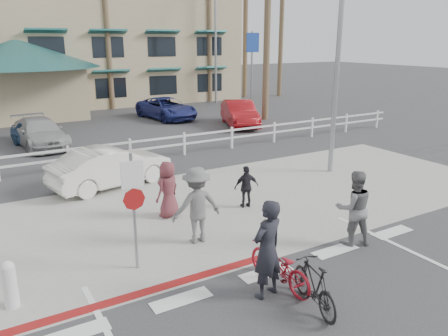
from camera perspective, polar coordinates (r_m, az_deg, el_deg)
ground at (r=9.23m, az=7.80°, el=-15.05°), size 140.00×140.00×0.00m
sidewalk_plaza at (r=12.66m, az=-4.90°, el=-5.87°), size 22.00×7.00×0.01m
cross_street at (r=16.16m, az=-11.09°, el=-1.15°), size 40.00×5.00×0.01m
parking_lot at (r=25.08m, az=-18.49°, el=4.54°), size 50.00×16.00×0.01m
curb_red at (r=8.95m, az=-13.36°, el=-16.38°), size 7.00×0.25×0.02m
rail_fence at (r=18.01m, az=-11.84°, el=2.26°), size 29.40×0.16×1.00m
building at (r=37.77m, az=-20.73°, el=16.70°), size 28.00×16.00×11.30m
sign_post at (r=9.35m, az=-11.71°, el=-4.91°), size 0.50×0.10×2.90m
bollard_0 at (r=9.18m, az=-26.20°, el=-13.49°), size 0.26×0.26×0.95m
streetlight_0 at (r=16.34m, az=14.74°, el=14.86°), size 0.60×2.00×9.00m
streetlight_1 at (r=34.57m, az=-1.10°, el=16.33°), size 0.60×2.00×9.50m
info_sign at (r=33.98m, az=3.64°, el=13.01°), size 1.20×0.16×5.60m
palm_5 at (r=32.42m, az=-15.19°, el=18.88°), size 4.00×4.00×13.00m
palm_7 at (r=35.51m, az=-1.96°, el=19.95°), size 4.00×4.00×14.00m
palm_8 at (r=38.45m, az=2.85°, el=20.42°), size 4.00×4.00×15.00m
palm_9 at (r=39.32m, az=7.54°, el=18.76°), size 4.00×4.00×13.00m
palm_11 at (r=27.37m, az=5.75°, el=20.95°), size 4.00×4.00×14.00m
bike_red at (r=9.00m, az=7.18°, el=-12.50°), size 0.73×1.80×0.92m
rider_red at (r=8.42m, az=5.66°, el=-10.54°), size 0.81×0.62×1.98m
bike_black at (r=8.45m, az=11.71°, el=-14.77°), size 0.77×1.61×0.93m
rider_black at (r=10.92m, az=16.59°, el=-5.04°), size 1.11×1.00×1.86m
pedestrian_a at (r=10.59m, az=-3.60°, el=-4.88°), size 1.28×0.80×1.91m
pedestrian_child at (r=12.86m, az=2.95°, el=-2.47°), size 0.80×0.47×1.28m
pedestrian_b at (r=12.23m, az=-7.32°, el=-2.79°), size 0.92×0.80×1.60m
car_white_sedan at (r=15.20m, az=-14.48°, el=0.17°), size 4.34×2.31×1.36m
lot_car_1 at (r=22.03m, az=-22.92°, el=4.26°), size 2.28×4.65×1.30m
lot_car_2 at (r=22.02m, az=-23.34°, el=4.08°), size 2.17×3.76×1.20m
lot_car_3 at (r=25.31m, az=2.04°, el=7.15°), size 2.99×4.67×1.45m
lot_car_5 at (r=27.87m, az=-7.53°, el=7.73°), size 2.81×5.00×1.32m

